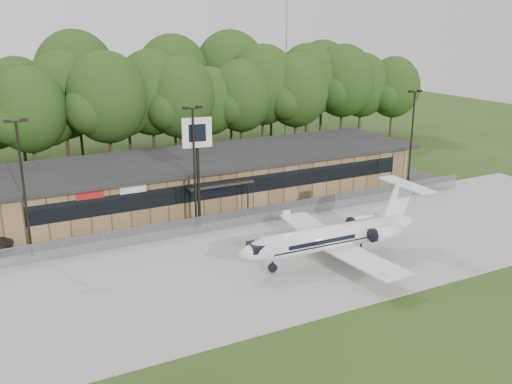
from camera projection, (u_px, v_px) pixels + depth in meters
ground at (368, 296)px, 35.99m from camera, size 160.00×160.00×0.00m
apron at (301, 252)px, 42.76m from camera, size 64.00×18.00×0.08m
parking_lot at (235, 209)px, 52.53m from camera, size 50.00×9.00×0.06m
terminal at (215, 175)px, 55.67m from camera, size 41.00×11.65×4.30m
fence at (257, 215)px, 48.49m from camera, size 46.00×0.04×1.52m
treeline at (155, 99)px, 69.45m from camera, size 72.00×12.00×15.00m
radio_mast at (286, 50)px, 82.81m from camera, size 0.20×0.20×25.00m
light_pole_left at (23, 179)px, 40.30m from camera, size 1.55×0.30×10.23m
light_pole_mid at (194, 159)px, 46.04m from camera, size 1.55×0.30×10.23m
light_pole_right at (412, 133)px, 56.21m from camera, size 1.55×0.30×10.23m
business_jet at (336, 237)px, 40.76m from camera, size 15.32×13.62×5.17m
pole_sign at (197, 144)px, 46.16m from camera, size 2.43×0.61×9.23m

